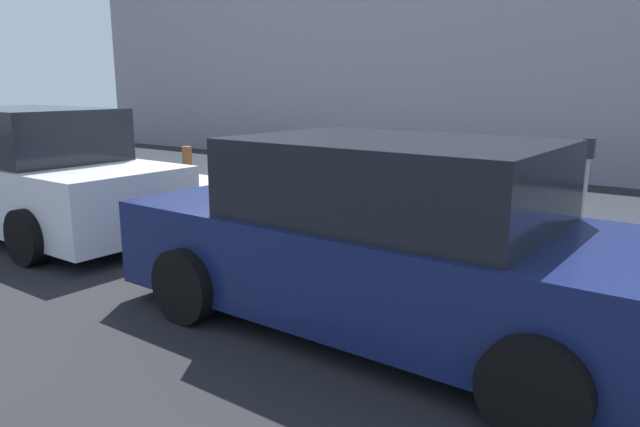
% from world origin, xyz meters
% --- Properties ---
extents(ground_plane, '(40.00, 40.00, 0.00)m').
position_xyz_m(ground_plane, '(0.00, 0.00, 0.00)').
color(ground_plane, black).
extents(sidewalk_curb, '(18.00, 5.00, 0.14)m').
position_xyz_m(sidewalk_curb, '(0.00, -2.50, 0.07)').
color(sidewalk_curb, '#ADA89E').
rests_on(sidewalk_curb, ground_plane).
extents(suitcase_red_0, '(0.47, 0.21, 0.78)m').
position_xyz_m(suitcase_red_0, '(-3.55, -0.72, 0.42)').
color(suitcase_red_0, red).
rests_on(suitcase_red_0, sidewalk_curb).
extents(suitcase_maroon_1, '(0.42, 0.20, 0.82)m').
position_xyz_m(suitcase_maroon_1, '(-3.04, -0.65, 0.41)').
color(suitcase_maroon_1, maroon).
rests_on(suitcase_maroon_1, sidewalk_curb).
extents(suitcase_silver_2, '(0.40, 0.19, 0.94)m').
position_xyz_m(suitcase_silver_2, '(-2.57, -0.69, 0.45)').
color(suitcase_silver_2, '#9EA0A8').
rests_on(suitcase_silver_2, sidewalk_curb).
extents(suitcase_black_3, '(0.45, 0.28, 0.77)m').
position_xyz_m(suitcase_black_3, '(-2.09, -0.61, 0.50)').
color(suitcase_black_3, black).
rests_on(suitcase_black_3, sidewalk_curb).
extents(suitcase_teal_4, '(0.47, 0.25, 0.61)m').
position_xyz_m(suitcase_teal_4, '(-1.58, -0.62, 0.42)').
color(suitcase_teal_4, '#0F606B').
rests_on(suitcase_teal_4, sidewalk_curb).
extents(suitcase_olive_5, '(0.47, 0.25, 0.97)m').
position_xyz_m(suitcase_olive_5, '(-1.06, -0.70, 0.49)').
color(suitcase_olive_5, '#59601E').
rests_on(suitcase_olive_5, sidewalk_curb).
extents(suitcase_navy_6, '(0.50, 0.22, 0.81)m').
position_xyz_m(suitcase_navy_6, '(-0.52, -0.68, 0.44)').
color(suitcase_navy_6, navy).
rests_on(suitcase_navy_6, sidewalk_curb).
extents(fire_hydrant, '(0.39, 0.21, 0.85)m').
position_xyz_m(fire_hydrant, '(0.45, -0.66, 0.58)').
color(fire_hydrant, red).
rests_on(fire_hydrant, sidewalk_curb).
extents(bollard_post, '(0.15, 0.15, 0.85)m').
position_xyz_m(bollard_post, '(1.19, -0.51, 0.57)').
color(bollard_post, brown).
rests_on(bollard_post, sidewalk_curb).
extents(parking_meter, '(0.12, 0.09, 1.27)m').
position_xyz_m(parking_meter, '(-4.82, -0.91, 0.97)').
color(parking_meter, slate).
rests_on(parking_meter, sidewalk_curb).
extents(parked_car_navy_0, '(4.67, 2.07, 1.56)m').
position_xyz_m(parked_car_navy_0, '(-4.01, 1.89, 0.73)').
color(parked_car_navy_0, '#141E4C').
rests_on(parked_car_navy_0, ground_plane).
extents(parked_car_white_1, '(4.75, 1.96, 1.67)m').
position_xyz_m(parked_car_white_1, '(1.58, 1.89, 0.78)').
color(parked_car_white_1, silver).
rests_on(parked_car_white_1, ground_plane).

